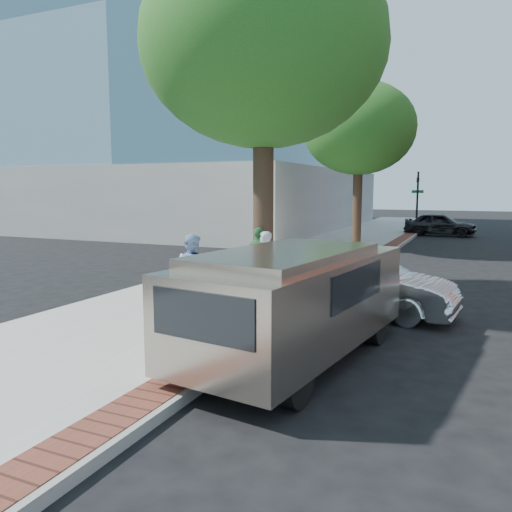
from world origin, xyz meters
The scene contains 16 objects.
ground centered at (0.00, 0.00, 0.00)m, with size 120.00×120.00×0.00m, color black.
sidewalk centered at (-1.50, 8.00, 0.07)m, with size 5.00×60.00×0.15m, color #9E9991.
brick_strip centered at (0.70, 8.00, 0.15)m, with size 0.60×60.00×0.01m, color brown.
curb centered at (1.05, 8.00, 0.07)m, with size 0.10×60.00×0.15m, color gray.
office_tower centered at (-13.00, 22.00, 12.00)m, with size 18.00×22.00×24.00m, color slate.
office_base centered at (-13.00, 22.00, 2.00)m, with size 18.20×22.20×4.00m, color gray.
signal_near centered at (0.90, 22.00, 2.25)m, with size 0.70×0.15×3.80m.
tree_near centered at (-0.60, 1.90, 6.17)m, with size 6.00×6.00×8.51m.
tree_far centered at (-0.50, 12.00, 5.30)m, with size 4.80×4.80×7.14m.
parking_meter centered at (0.85, -0.17, 1.21)m, with size 0.12×0.32×1.47m.
person_gray centered at (-0.28, 1.20, 0.95)m, with size 0.58×0.38×1.59m, color #ABABB0.
person_officer centered at (-1.23, -0.49, 0.97)m, with size 0.80×0.62×1.64m, color #90B4DF.
person_green centered at (-0.58, 1.59, 0.98)m, with size 0.97×0.40×1.66m, color #3B8245.
sedan_silver centered at (2.13, 1.12, 0.65)m, with size 1.38×3.97×1.31m, color #BBBDC2.
bg_car centered at (2.29, 21.68, 0.69)m, with size 1.62×4.04×1.37m, color black.
van centered at (1.82, -2.19, 1.00)m, with size 2.54×5.15×1.83m.
Camera 1 is at (4.39, -9.69, 2.74)m, focal length 35.00 mm.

